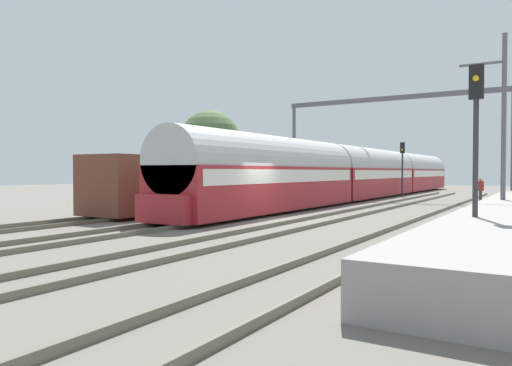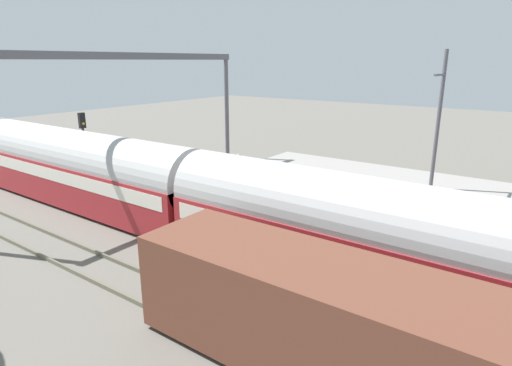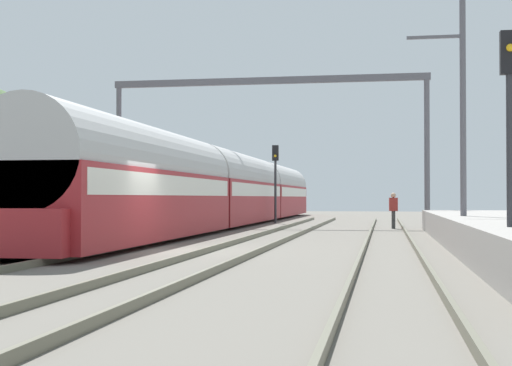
{
  "view_description": "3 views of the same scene",
  "coord_description": "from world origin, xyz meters",
  "px_view_note": "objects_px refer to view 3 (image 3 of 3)",
  "views": [
    {
      "loc": [
        10.3,
        -18.31,
        2.11
      ],
      "look_at": [
        -2.08,
        2.1,
        1.54
      ],
      "focal_mm": 33.92,
      "sensor_mm": 36.0,
      "label": 1
    },
    {
      "loc": [
        -14.41,
        -0.1,
        7.46
      ],
      "look_at": [
        -0.33,
        9.92,
        2.45
      ],
      "focal_mm": 29.73,
      "sensor_mm": 36.0,
      "label": 2
    },
    {
      "loc": [
        6.09,
        -20.14,
        1.51
      ],
      "look_at": [
        -1.04,
        20.97,
        2.31
      ],
      "focal_mm": 52.07,
      "sensor_mm": 36.0,
      "label": 3
    }
  ],
  "objects_px": {
    "passenger_train": "(234,189)",
    "freight_car": "(0,198)",
    "railway_signal_near": "(510,116)",
    "catenary_gantry": "(267,114)",
    "person_crossing": "(393,207)",
    "railway_signal_far": "(275,173)"
  },
  "relations": [
    {
      "from": "person_crossing",
      "to": "railway_signal_near",
      "type": "xyz_separation_m",
      "value": [
        2.12,
        -20.44,
        2.14
      ]
    },
    {
      "from": "passenger_train",
      "to": "catenary_gantry",
      "type": "distance_m",
      "value": 4.69
    },
    {
      "from": "passenger_train",
      "to": "catenary_gantry",
      "type": "relative_size",
      "value": 2.92
    },
    {
      "from": "passenger_train",
      "to": "railway_signal_far",
      "type": "xyz_separation_m",
      "value": [
        1.92,
        2.61,
        0.96
      ]
    },
    {
      "from": "freight_car",
      "to": "railway_signal_far",
      "type": "height_order",
      "value": "railway_signal_far"
    },
    {
      "from": "railway_signal_far",
      "to": "catenary_gantry",
      "type": "xyz_separation_m",
      "value": [
        0.16,
        -4.04,
        2.99
      ]
    },
    {
      "from": "passenger_train",
      "to": "catenary_gantry",
      "type": "bearing_deg",
      "value": -34.55
    },
    {
      "from": "catenary_gantry",
      "to": "person_crossing",
      "type": "bearing_deg",
      "value": -19.59
    },
    {
      "from": "railway_signal_near",
      "to": "passenger_train",
      "type": "bearing_deg",
      "value": 113.88
    },
    {
      "from": "catenary_gantry",
      "to": "railway_signal_far",
      "type": "bearing_deg",
      "value": 92.28
    },
    {
      "from": "passenger_train",
      "to": "railway_signal_far",
      "type": "relative_size",
      "value": 10.83
    },
    {
      "from": "passenger_train",
      "to": "railway_signal_near",
      "type": "height_order",
      "value": "railway_signal_near"
    },
    {
      "from": "passenger_train",
      "to": "freight_car",
      "type": "xyz_separation_m",
      "value": [
        -4.16,
        -17.71,
        -0.5
      ]
    },
    {
      "from": "passenger_train",
      "to": "person_crossing",
      "type": "bearing_deg",
      "value": -23.57
    },
    {
      "from": "catenary_gantry",
      "to": "passenger_train",
      "type": "bearing_deg",
      "value": 145.45
    },
    {
      "from": "freight_car",
      "to": "passenger_train",
      "type": "bearing_deg",
      "value": 76.79
    },
    {
      "from": "railway_signal_near",
      "to": "catenary_gantry",
      "type": "distance_m",
      "value": 24.5
    },
    {
      "from": "passenger_train",
      "to": "person_crossing",
      "type": "distance_m",
      "value": 9.42
    },
    {
      "from": "railway_signal_near",
      "to": "railway_signal_far",
      "type": "distance_m",
      "value": 28.21
    },
    {
      "from": "passenger_train",
      "to": "catenary_gantry",
      "type": "xyz_separation_m",
      "value": [
        2.08,
        -1.43,
        3.95
      ]
    },
    {
      "from": "freight_car",
      "to": "railway_signal_near",
      "type": "bearing_deg",
      "value": -23.55
    },
    {
      "from": "person_crossing",
      "to": "catenary_gantry",
      "type": "xyz_separation_m",
      "value": [
        -6.51,
        2.32,
        4.9
      ]
    }
  ]
}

